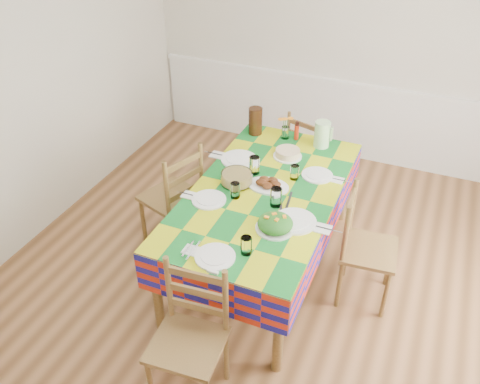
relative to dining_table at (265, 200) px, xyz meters
name	(u,v)px	position (x,y,z in m)	size (l,w,h in m)	color
room	(268,151)	(0.11, -0.29, 0.63)	(4.58, 5.08, 2.78)	brown
wainscot	(340,116)	(0.11, 2.20, -0.23)	(4.41, 0.06, 0.92)	white
dining_table	(265,200)	(0.00, 0.00, 0.00)	(1.12, 2.08, 0.81)	brown
setting_near_head	(225,252)	(0.03, -0.82, 0.12)	(0.45, 0.30, 0.13)	white
setting_left_near	(218,196)	(-0.30, -0.25, 0.12)	(0.49, 0.29, 0.13)	white
setting_left_far	(244,161)	(-0.31, 0.30, 0.12)	(0.58, 0.34, 0.15)	white
setting_right_near	(289,212)	(0.28, -0.24, 0.12)	(0.60, 0.34, 0.15)	white
setting_right_far	(310,174)	(0.27, 0.33, 0.12)	(0.49, 0.28, 0.13)	white
meat_platter	(268,184)	(0.01, 0.06, 0.12)	(0.34, 0.25, 0.07)	white
salad_platter	(275,224)	(0.24, -0.42, 0.14)	(0.28, 0.28, 0.12)	white
pasta_bowl	(237,178)	(-0.25, 0.02, 0.14)	(0.26, 0.26, 0.09)	white
cake	(288,153)	(0.00, 0.57, 0.12)	(0.25, 0.25, 0.07)	white
serving_utensils	(284,203)	(0.20, -0.11, 0.09)	(0.15, 0.32, 0.01)	black
flower_vase	(285,129)	(-0.13, 0.88, 0.18)	(0.14, 0.12, 0.22)	white
hot_sauce	(297,131)	(-0.03, 0.91, 0.18)	(0.04, 0.04, 0.18)	red
green_pitcher	(322,134)	(0.22, 0.87, 0.21)	(0.14, 0.14, 0.24)	#B9F0A9
tea_pitcher	(255,121)	(-0.42, 0.87, 0.22)	(0.13, 0.13, 0.26)	black
name_card	(213,272)	(0.02, -1.00, 0.10)	(0.08, 0.02, 0.02)	white
chair_near	(190,339)	(0.00, -1.31, -0.22)	(0.48, 0.46, 1.01)	brown
chair_far	(308,153)	(-0.01, 1.32, -0.28)	(0.49, 0.48, 0.90)	brown
chair_left	(175,198)	(-0.83, -0.02, -0.21)	(0.56, 0.58, 1.04)	brown
chair_right	(364,249)	(0.83, 0.00, -0.23)	(0.45, 0.47, 0.99)	brown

